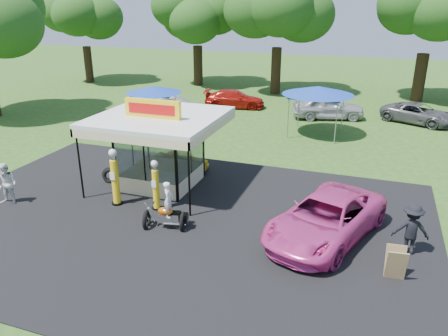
{
  "coord_description": "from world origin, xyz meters",
  "views": [
    {
      "loc": [
        7.09,
        -11.92,
        8.16
      ],
      "look_at": [
        1.45,
        4.0,
        1.65
      ],
      "focal_mm": 35.0,
      "sensor_mm": 36.0,
      "label": 1
    }
  ],
  "objects": [
    {
      "name": "bg_car_c",
      "position": [
        3.79,
        20.17,
        0.87
      ],
      "size": [
        5.5,
        3.49,
        1.74
      ],
      "primitive_type": "imported",
      "rotation": [
        0.0,
        0.0,
        1.87
      ],
      "color": "#ACABB0",
      "rests_on": "ground"
    },
    {
      "name": "gas_pump_left",
      "position": [
        -2.82,
        2.42,
        1.2
      ],
      "size": [
        0.47,
        0.47,
        2.51
      ],
      "color": "black",
      "rests_on": "ground"
    },
    {
      "name": "tent_east",
      "position": [
        3.55,
        15.72,
        2.85
      ],
      "size": [
        4.51,
        4.51,
        3.15
      ],
      "rotation": [
        0.0,
        0.0,
        -0.04
      ],
      "color": "gray",
      "rests_on": "ground"
    },
    {
      "name": "spectator_west",
      "position": [
        -7.18,
        0.92,
        0.92
      ],
      "size": [
        0.97,
        0.8,
        1.84
      ],
      "primitive_type": "imported",
      "rotation": [
        0.0,
        0.0,
        0.13
      ],
      "color": "white",
      "rests_on": "ground"
    },
    {
      "name": "motorcycle",
      "position": [
        0.15,
        1.26,
        0.78
      ],
      "size": [
        1.76,
        1.13,
        2.01
      ],
      "rotation": [
        0.0,
        0.0,
        0.23
      ],
      "color": "black",
      "rests_on": "ground"
    },
    {
      "name": "tent_west",
      "position": [
        -7.42,
        14.61,
        2.42
      ],
      "size": [
        3.82,
        3.82,
        2.67
      ],
      "rotation": [
        0.0,
        0.0,
        0.26
      ],
      "color": "gray",
      "rests_on": "ground"
    },
    {
      "name": "bg_car_b",
      "position": [
        -3.75,
        21.22,
        0.7
      ],
      "size": [
        5.11,
        2.83,
        1.4
      ],
      "primitive_type": "imported",
      "rotation": [
        0.0,
        0.0,
        1.76
      ],
      "color": "#A2130C",
      "rests_on": "ground"
    },
    {
      "name": "oak_far_a",
      "position": [
        -21.99,
        27.37,
        6.54
      ],
      "size": [
        8.67,
        8.67,
        10.28
      ],
      "color": "black",
      "rests_on": "ground"
    },
    {
      "name": "asphalt_apron",
      "position": [
        0.0,
        2.0,
        0.02
      ],
      "size": [
        20.0,
        14.0,
        0.04
      ],
      "primitive_type": "cube",
      "color": "black",
      "rests_on": "ground"
    },
    {
      "name": "oak_far_b",
      "position": [
        -10.48,
        29.72,
        6.88
      ],
      "size": [
        9.04,
        9.04,
        10.79
      ],
      "color": "black",
      "rests_on": "ground"
    },
    {
      "name": "spare_tires",
      "position": [
        -4.51,
        4.41,
        0.36
      ],
      "size": [
        0.87,
        0.56,
        0.73
      ],
      "rotation": [
        0.0,
        0.0,
        0.07
      ],
      "color": "black",
      "rests_on": "ground"
    },
    {
      "name": "oak_far_c",
      "position": [
        -1.97,
        27.91,
        7.5
      ],
      "size": [
        10.03,
        10.03,
        11.82
      ],
      "color": "black",
      "rests_on": "ground"
    },
    {
      "name": "bg_car_a",
      "position": [
        -7.18,
        17.35,
        0.68
      ],
      "size": [
        4.32,
        2.06,
        1.37
      ],
      "primitive_type": "imported",
      "rotation": [
        0.0,
        0.0,
        1.72
      ],
      "color": "silver",
      "rests_on": "ground"
    },
    {
      "name": "kiosk_car",
      "position": [
        -2.0,
        7.2,
        0.48
      ],
      "size": [
        2.82,
        1.13,
        0.96
      ],
      "primitive_type": "imported",
      "rotation": [
        0.0,
        0.0,
        1.57
      ],
      "color": "yellow",
      "rests_on": "ground"
    },
    {
      "name": "ground",
      "position": [
        0.0,
        0.0,
        0.0
      ],
      "size": [
        120.0,
        120.0,
        0.0
      ],
      "primitive_type": "plane",
      "color": "#264E18",
      "rests_on": "ground"
    },
    {
      "name": "bg_car_d",
      "position": [
        9.95,
        21.0,
        0.69
      ],
      "size": [
        5.49,
        4.19,
        1.39
      ],
      "primitive_type": "imported",
      "rotation": [
        0.0,
        0.0,
        1.14
      ],
      "color": "#505052",
      "rests_on": "ground"
    },
    {
      "name": "gas_pump_right",
      "position": [
        -1.01,
        2.57,
        1.05
      ],
      "size": [
        0.41,
        0.41,
        2.19
      ],
      "color": "black",
      "rests_on": "ground"
    },
    {
      "name": "a_frame_sign",
      "position": [
        8.25,
        0.7,
        0.55
      ],
      "size": [
        0.63,
        0.6,
        1.09
      ],
      "rotation": [
        0.0,
        0.0,
        0.1
      ],
      "color": "#593819",
      "rests_on": "ground"
    },
    {
      "name": "gas_station_kiosk",
      "position": [
        -2.0,
        4.99,
        1.78
      ],
      "size": [
        5.4,
        5.4,
        4.18
      ],
      "color": "white",
      "rests_on": "ground"
    },
    {
      "name": "spectator_east_a",
      "position": [
        8.72,
        2.43,
        0.93
      ],
      "size": [
        1.26,
        0.8,
        1.86
      ],
      "primitive_type": "imported",
      "rotation": [
        0.0,
        0.0,
        3.24
      ],
      "color": "black",
      "rests_on": "ground"
    },
    {
      "name": "pink_sedan",
      "position": [
        5.87,
        2.54,
        0.8
      ],
      "size": [
        4.45,
        6.32,
        1.6
      ],
      "primitive_type": "imported",
      "rotation": [
        0.0,
        0.0,
        -0.34
      ],
      "color": "#D73A90",
      "rests_on": "ground"
    },
    {
      "name": "oak_far_d",
      "position": [
        10.31,
        29.0,
        7.06
      ],
      "size": [
        9.3,
        9.3,
        11.07
      ],
      "color": "black",
      "rests_on": "ground"
    }
  ]
}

